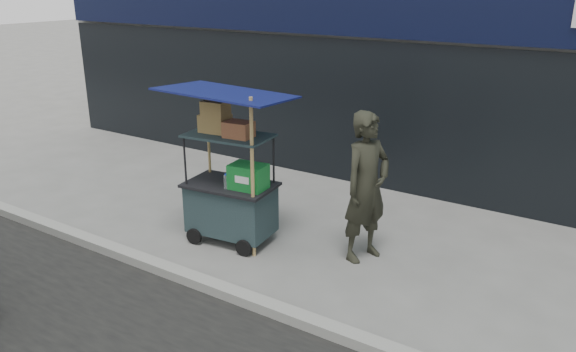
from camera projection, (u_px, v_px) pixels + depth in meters
The scene contains 4 objects.
ground at pixel (268, 300), 6.13m from camera, with size 80.00×80.00×0.00m, color #605F5B.
curb at pixel (258, 303), 5.95m from camera, with size 80.00×0.18×0.12m, color gray.
vendor_cart at pixel (231, 189), 7.29m from camera, with size 1.65×1.25×2.08m.
vendor_man at pixel (367, 187), 6.78m from camera, with size 0.68×0.45×1.87m, color black.
Camera 1 is at (3.09, -4.35, 3.31)m, focal length 35.00 mm.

